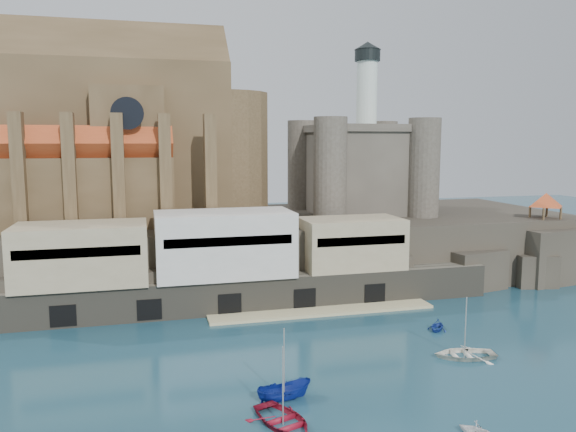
# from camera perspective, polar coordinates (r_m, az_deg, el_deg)

# --- Properties ---
(ground) EXTENTS (300.00, 300.00, 0.00)m
(ground) POSITION_cam_1_polar(r_m,az_deg,el_deg) (58.18, 7.27, -14.92)
(ground) COLOR #183E4F
(ground) RESTS_ON ground
(promontory) EXTENTS (100.00, 36.00, 10.00)m
(promontory) POSITION_cam_1_polar(r_m,az_deg,el_deg) (93.04, -1.84, -3.15)
(promontory) COLOR #29251F
(promontory) RESTS_ON ground
(quay) EXTENTS (70.00, 12.00, 13.05)m
(quay) POSITION_cam_1_polar(r_m,az_deg,el_deg) (75.33, -6.54, -4.85)
(quay) COLOR #5B5749
(quay) RESTS_ON ground
(church) EXTENTS (47.00, 25.93, 30.51)m
(church) POSITION_cam_1_polar(r_m,az_deg,el_deg) (91.75, -17.10, 7.18)
(church) COLOR #503D25
(church) RESTS_ON promontory
(castle_keep) EXTENTS (21.20, 21.20, 29.30)m
(castle_keep) POSITION_cam_1_polar(r_m,az_deg,el_deg) (97.98, 7.26, 5.22)
(castle_keep) COLOR #4B453B
(castle_keep) RESTS_ON promontory
(rock_outcrop) EXTENTS (14.50, 10.50, 8.70)m
(rock_outcrop) POSITION_cam_1_polar(r_m,az_deg,el_deg) (99.68, 24.51, -3.64)
(rock_outcrop) COLOR #29251F
(rock_outcrop) RESTS_ON ground
(pavilion) EXTENTS (6.40, 6.40, 5.40)m
(pavilion) POSITION_cam_1_polar(r_m,az_deg,el_deg) (98.59, 24.72, 1.35)
(pavilion) COLOR #503D25
(pavilion) RESTS_ON rock_outcrop
(boat_0) EXTENTS (4.81, 2.78, 6.48)m
(boat_0) POSITION_cam_1_polar(r_m,az_deg,el_deg) (47.27, -0.51, -20.42)
(boat_0) COLOR maroon
(boat_0) RESTS_ON ground
(boat_2) EXTENTS (2.12, 2.08, 4.95)m
(boat_2) POSITION_cam_1_polar(r_m,az_deg,el_deg) (51.16, -0.40, -18.13)
(boat_2) COLOR navy
(boat_2) RESTS_ON ground
(boat_6) EXTENTS (2.19, 4.74, 6.39)m
(boat_6) POSITION_cam_1_polar(r_m,az_deg,el_deg) (62.73, 17.46, -13.51)
(boat_6) COLOR white
(boat_6) RESTS_ON ground
(boat_7) EXTENTS (3.16, 3.13, 3.20)m
(boat_7) POSITION_cam_1_polar(r_m,az_deg,el_deg) (70.19, 14.91, -11.13)
(boat_7) COLOR #1D3B9B
(boat_7) RESTS_ON ground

